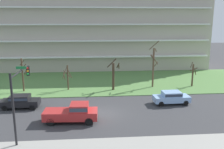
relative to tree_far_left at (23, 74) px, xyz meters
name	(u,v)px	position (x,y,z in m)	size (l,w,h in m)	color
ground	(104,113)	(11.14, -9.37, -2.59)	(160.00, 160.00, 0.00)	#38383A
grass_lawn_strip	(100,82)	(11.14, 4.63, -2.55)	(80.00, 16.00, 0.08)	#547F42
apartment_building	(97,24)	(11.14, 18.14, 6.72)	(45.52, 11.99, 18.61)	#B2A899
tree_far_left	(23,74)	(0.00, 0.00, 0.00)	(1.37, 1.06, 4.86)	#4C3828
tree_left	(67,77)	(6.27, 0.15, -0.56)	(1.44, 1.50, 3.74)	#4C3828
tree_center	(114,74)	(13.04, -0.28, -0.20)	(1.90, 1.89, 4.59)	#423023
tree_right	(153,66)	(19.15, 0.74, 0.81)	(1.49, 1.52, 7.13)	brown
tree_far_right	(193,74)	(25.37, 0.65, -0.65)	(1.28, 1.40, 3.82)	#4C3828
pickup_red_near_left	(73,113)	(7.90, -11.38, -1.57)	(5.49, 2.27, 1.95)	#B22828
sedan_blue_center_left	(171,97)	(19.58, -6.87, -1.72)	(4.47, 1.97, 1.57)	#8CB2E0
sedan_black_center_right	(20,101)	(1.41, -6.87, -1.72)	(4.43, 1.87, 1.57)	black
traffic_signal_mast	(19,90)	(3.62, -14.07, 1.66)	(0.90, 5.57, 6.17)	black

